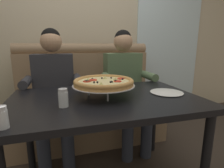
% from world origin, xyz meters
% --- Properties ---
extents(back_wall_with_window, '(6.00, 0.12, 2.80)m').
position_xyz_m(back_wall_with_window, '(0.00, 1.46, 1.40)').
color(back_wall_with_window, beige).
rests_on(back_wall_with_window, ground_plane).
extents(window_panel, '(1.10, 0.02, 2.80)m').
position_xyz_m(window_panel, '(1.39, 1.39, 1.40)').
color(window_panel, white).
rests_on(window_panel, ground_plane).
extents(booth_bench, '(1.69, 0.78, 1.13)m').
position_xyz_m(booth_bench, '(0.00, 0.89, 0.40)').
color(booth_bench, '#937556').
rests_on(booth_bench, ground_plane).
extents(dining_table, '(1.34, 0.85, 0.74)m').
position_xyz_m(dining_table, '(0.00, 0.00, 0.66)').
color(dining_table, black).
rests_on(dining_table, ground_plane).
extents(diner_left, '(0.54, 0.64, 1.27)m').
position_xyz_m(diner_left, '(-0.38, 0.63, 0.71)').
color(diner_left, '#2D3342').
rests_on(diner_left, ground_plane).
extents(diner_right, '(0.54, 0.64, 1.27)m').
position_xyz_m(diner_right, '(0.38, 0.63, 0.71)').
color(diner_right, '#2D3342').
rests_on(diner_right, ground_plane).
extents(pizza, '(0.45, 0.45, 0.14)m').
position_xyz_m(pizza, '(-0.01, 0.03, 0.85)').
color(pizza, silver).
rests_on(pizza, dining_table).
extents(shaker_parmesan, '(0.05, 0.05, 0.10)m').
position_xyz_m(shaker_parmesan, '(-0.56, -0.34, 0.79)').
color(shaker_parmesan, white).
rests_on(shaker_parmesan, dining_table).
extents(shaker_oregano, '(0.06, 0.06, 0.11)m').
position_xyz_m(shaker_oregano, '(-0.29, -0.12, 0.79)').
color(shaker_oregano, white).
rests_on(shaker_oregano, dining_table).
extents(plate_near_left, '(0.25, 0.25, 0.02)m').
position_xyz_m(plate_near_left, '(0.49, -0.01, 0.75)').
color(plate_near_left, white).
rests_on(plate_near_left, dining_table).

